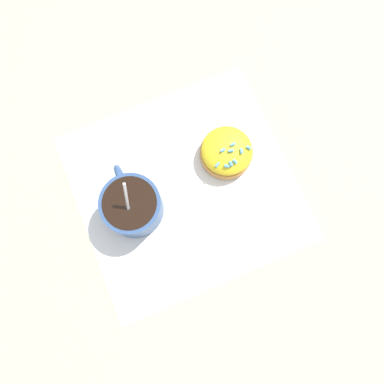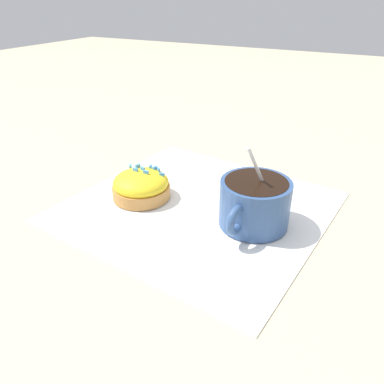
# 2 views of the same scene
# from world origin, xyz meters

# --- Properties ---
(ground_plane) EXTENTS (3.00, 3.00, 0.00)m
(ground_plane) POSITION_xyz_m (0.00, 0.00, 0.00)
(ground_plane) COLOR #C6B793
(paper_napkin) EXTENTS (0.35, 0.33, 0.00)m
(paper_napkin) POSITION_xyz_m (0.00, 0.00, 0.00)
(paper_napkin) COLOR white
(paper_napkin) RESTS_ON ground_plane
(coffee_cup) EXTENTS (0.08, 0.11, 0.10)m
(coffee_cup) POSITION_xyz_m (0.08, -0.01, 0.03)
(coffee_cup) COLOR #335184
(coffee_cup) RESTS_ON paper_napkin
(frosted_pastry) EXTENTS (0.08, 0.08, 0.04)m
(frosted_pastry) POSITION_xyz_m (-0.08, -0.01, 0.02)
(frosted_pastry) COLOR #C18442
(frosted_pastry) RESTS_ON paper_napkin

